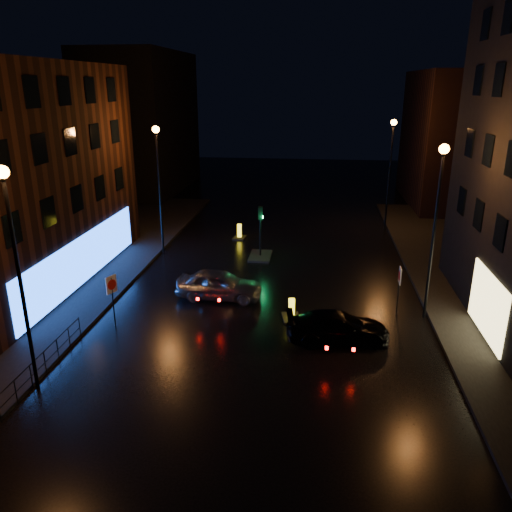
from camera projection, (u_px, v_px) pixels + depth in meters
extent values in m
plane|color=black|center=(250.00, 373.00, 19.74)|extent=(120.00, 120.00, 0.00)
cube|color=black|center=(29.00, 281.00, 28.83)|extent=(12.00, 44.00, 0.15)
cube|color=black|center=(143.00, 123.00, 52.13)|extent=(8.00, 16.00, 14.00)
cube|color=black|center=(457.00, 139.00, 46.07)|extent=(8.00, 14.00, 12.00)
cylinder|color=black|center=(22.00, 290.00, 17.46)|extent=(0.14, 0.14, 8.00)
cylinder|color=black|center=(3.00, 177.00, 16.15)|extent=(0.20, 0.20, 0.25)
sphere|color=orange|center=(2.00, 172.00, 16.10)|extent=(0.44, 0.44, 0.44)
cylinder|color=black|center=(160.00, 195.00, 32.47)|extent=(0.14, 0.14, 8.00)
cylinder|color=black|center=(156.00, 132.00, 31.16)|extent=(0.20, 0.20, 0.25)
sphere|color=orange|center=(156.00, 129.00, 31.11)|extent=(0.44, 0.44, 0.44)
cylinder|color=black|center=(433.00, 239.00, 23.17)|extent=(0.14, 0.14, 8.00)
cylinder|color=black|center=(444.00, 152.00, 21.86)|extent=(0.20, 0.20, 0.25)
sphere|color=orange|center=(444.00, 149.00, 21.81)|extent=(0.44, 0.44, 0.44)
cylinder|color=black|center=(389.00, 178.00, 38.17)|extent=(0.14, 0.14, 8.00)
cylinder|color=black|center=(394.00, 124.00, 36.86)|extent=(0.20, 0.20, 0.25)
sphere|color=orange|center=(394.00, 122.00, 36.82)|extent=(0.44, 0.44, 0.44)
cube|color=black|center=(260.00, 256.00, 32.99)|extent=(1.40, 2.40, 0.12)
cylinder|color=black|center=(260.00, 237.00, 32.56)|extent=(0.12, 0.12, 2.80)
cube|color=black|center=(260.00, 213.00, 32.03)|extent=(0.28, 0.22, 0.90)
cylinder|color=#0CFF59|center=(263.00, 217.00, 32.11)|extent=(0.05, 0.18, 0.18)
cylinder|color=black|center=(43.00, 352.00, 19.41)|extent=(0.05, 6.00, 0.05)
cylinder|color=black|center=(45.00, 362.00, 19.56)|extent=(0.04, 6.00, 0.04)
cylinder|color=black|center=(45.00, 362.00, 19.56)|extent=(0.04, 0.04, 1.00)
cylinder|color=black|center=(80.00, 327.00, 22.38)|extent=(0.04, 0.04, 1.00)
imported|color=#ACAEB4|center=(219.00, 284.00, 26.46)|extent=(4.58, 1.97, 1.54)
imported|color=black|center=(338.00, 327.00, 22.06)|extent=(4.76, 2.43, 1.32)
cube|color=black|center=(291.00, 318.00, 24.28)|extent=(1.05, 1.37, 0.10)
cube|color=yellow|center=(292.00, 308.00, 24.11)|extent=(0.32, 0.24, 1.03)
cube|color=black|center=(292.00, 308.00, 24.11)|extent=(0.31, 0.08, 0.62)
cube|color=black|center=(239.00, 238.00, 36.99)|extent=(0.97, 1.33, 0.10)
cube|color=yellow|center=(239.00, 231.00, 36.82)|extent=(0.31, 0.22, 1.03)
cube|color=black|center=(239.00, 231.00, 36.82)|extent=(0.31, 0.06, 0.62)
cylinder|color=black|center=(113.00, 302.00, 23.18)|extent=(0.07, 0.07, 2.47)
cube|color=silver|center=(111.00, 284.00, 22.89)|extent=(0.31, 0.58, 0.84)
cylinder|color=#B20C0C|center=(112.00, 285.00, 22.87)|extent=(0.22, 0.46, 0.49)
cylinder|color=black|center=(398.00, 292.00, 24.40)|extent=(0.07, 0.07, 2.39)
cube|color=silver|center=(400.00, 276.00, 24.11)|extent=(0.07, 0.60, 0.81)
cylinder|color=#B20C0C|center=(399.00, 276.00, 24.12)|extent=(0.04, 0.48, 0.48)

